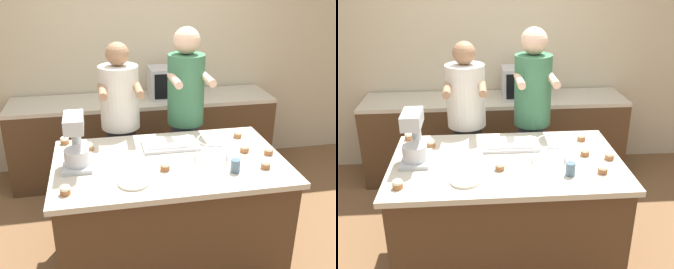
# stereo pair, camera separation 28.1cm
# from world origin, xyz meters

# --- Properties ---
(ground_plane) EXTENTS (16.00, 16.00, 0.00)m
(ground_plane) POSITION_xyz_m (0.00, 0.00, 0.00)
(ground_plane) COLOR brown
(back_wall) EXTENTS (10.00, 0.06, 2.70)m
(back_wall) POSITION_xyz_m (0.00, 1.85, 1.35)
(back_wall) COLOR beige
(back_wall) RESTS_ON ground_plane
(island_counter) EXTENTS (1.66, 1.01, 0.90)m
(island_counter) POSITION_xyz_m (0.00, 0.00, 0.45)
(island_counter) COLOR #4C331E
(island_counter) RESTS_ON ground_plane
(back_counter) EXTENTS (2.80, 0.60, 0.90)m
(back_counter) POSITION_xyz_m (0.00, 1.50, 0.45)
(back_counter) COLOR #4C331E
(back_counter) RESTS_ON ground_plane
(person_left) EXTENTS (0.35, 0.51, 1.63)m
(person_left) POSITION_xyz_m (-0.29, 0.71, 0.86)
(person_left) COLOR #232328
(person_left) RESTS_ON ground_plane
(person_right) EXTENTS (0.34, 0.50, 1.74)m
(person_right) POSITION_xyz_m (0.29, 0.71, 0.93)
(person_right) COLOR #33384C
(person_right) RESTS_ON ground_plane
(stand_mixer) EXTENTS (0.20, 0.30, 0.38)m
(stand_mixer) POSITION_xyz_m (-0.65, 0.03, 1.07)
(stand_mixer) COLOR #B2B7BC
(stand_mixer) RESTS_ON island_counter
(mixing_bowl) EXTENTS (0.25, 0.25, 0.14)m
(mixing_bowl) POSITION_xyz_m (0.33, 0.00, 0.97)
(mixing_bowl) COLOR #BCBCC1
(mixing_bowl) RESTS_ON island_counter
(baking_tray) EXTENTS (0.43, 0.26, 0.04)m
(baking_tray) POSITION_xyz_m (0.05, 0.24, 0.92)
(baking_tray) COLOR #BCBCC1
(baking_tray) RESTS_ON island_counter
(microwave_oven) EXTENTS (0.46, 0.33, 0.33)m
(microwave_oven) POSITION_xyz_m (0.31, 1.50, 1.06)
(microwave_oven) COLOR #B7B7BC
(microwave_oven) RESTS_ON back_counter
(drinking_glass) EXTENTS (0.07, 0.07, 0.09)m
(drinking_glass) POSITION_xyz_m (0.41, -0.26, 0.95)
(drinking_glass) COLOR slate
(drinking_glass) RESTS_ON island_counter
(small_plate) EXTENTS (0.21, 0.21, 0.02)m
(small_plate) POSITION_xyz_m (-0.29, -0.29, 0.91)
(small_plate) COLOR beige
(small_plate) RESTS_ON island_counter
(cupcake_0) EXTENTS (0.07, 0.07, 0.06)m
(cupcake_0) POSITION_xyz_m (-0.56, 0.28, 0.93)
(cupcake_0) COLOR #9E6038
(cupcake_0) RESTS_ON island_counter
(cupcake_1) EXTENTS (0.07, 0.07, 0.06)m
(cupcake_1) POSITION_xyz_m (0.63, 0.30, 0.93)
(cupcake_1) COLOR #9E6038
(cupcake_1) RESTS_ON island_counter
(cupcake_2) EXTENTS (0.07, 0.07, 0.06)m
(cupcake_2) POSITION_xyz_m (0.58, 0.03, 0.93)
(cupcake_2) COLOR #9E6038
(cupcake_2) RESTS_ON island_counter
(cupcake_3) EXTENTS (0.07, 0.07, 0.06)m
(cupcake_3) POSITION_xyz_m (-0.76, 0.44, 0.93)
(cupcake_3) COLOR #9E6038
(cupcake_3) RESTS_ON island_counter
(cupcake_4) EXTENTS (0.07, 0.07, 0.06)m
(cupcake_4) POSITION_xyz_m (-0.06, -0.14, 0.93)
(cupcake_4) COLOR #9E6038
(cupcake_4) RESTS_ON island_counter
(cupcake_5) EXTENTS (0.07, 0.07, 0.06)m
(cupcake_5) POSITION_xyz_m (-0.71, -0.34, 0.93)
(cupcake_5) COLOR #9E6038
(cupcake_5) RESTS_ON island_counter
(cupcake_6) EXTENTS (0.07, 0.07, 0.06)m
(cupcake_6) POSITION_xyz_m (0.74, -0.04, 0.93)
(cupcake_6) COLOR #9E6038
(cupcake_6) RESTS_ON island_counter
(cupcake_7) EXTENTS (0.07, 0.07, 0.06)m
(cupcake_7) POSITION_xyz_m (0.63, -0.24, 0.93)
(cupcake_7) COLOR #9E6038
(cupcake_7) RESTS_ON island_counter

